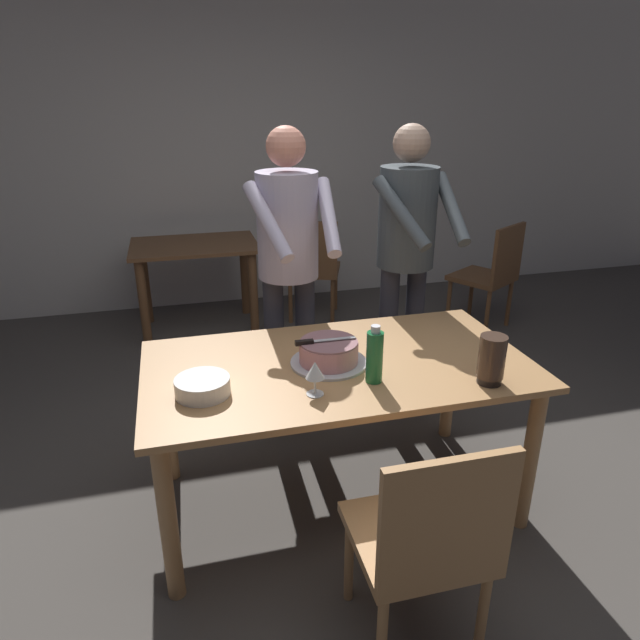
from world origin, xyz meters
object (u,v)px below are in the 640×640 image
at_px(cake_knife, 313,341).
at_px(background_chair_0, 313,265).
at_px(plate_stack, 203,386).
at_px(cake_on_platter, 329,353).
at_px(water_bottle, 375,356).
at_px(background_chair_1, 491,272).
at_px(chair_near_side, 426,539).
at_px(hurricane_lamp, 492,359).
at_px(person_cutting_cake, 289,254).
at_px(wine_glass_near, 315,371).
at_px(person_standing_beside, 407,244).
at_px(main_dining_table, 338,383).
at_px(background_table, 196,263).

height_order(cake_knife, background_chair_0, background_chair_0).
relative_size(cake_knife, plate_stack, 1.23).
relative_size(cake_on_platter, water_bottle, 1.36).
bearing_deg(background_chair_1, plate_stack, -141.96).
height_order(chair_near_side, background_chair_1, same).
relative_size(cake_on_platter, hurricane_lamp, 1.62).
relative_size(cake_on_platter, person_cutting_cake, 0.20).
distance_m(wine_glass_near, person_standing_beside, 1.25).
height_order(plate_stack, wine_glass_near, wine_glass_near).
relative_size(main_dining_table, plate_stack, 7.75).
bearing_deg(hurricane_lamp, person_standing_beside, 87.10).
bearing_deg(chair_near_side, hurricane_lamp, 45.44).
height_order(cake_on_platter, water_bottle, water_bottle).
distance_m(cake_on_platter, background_chair_1, 2.61).
bearing_deg(person_cutting_cake, plate_stack, -123.04).
distance_m(hurricane_lamp, background_chair_0, 2.71).
height_order(person_cutting_cake, background_chair_1, person_cutting_cake).
bearing_deg(wine_glass_near, cake_on_platter, 63.38).
height_order(hurricane_lamp, person_cutting_cake, person_cutting_cake).
xyz_separation_m(main_dining_table, cake_knife, (-0.12, 0.00, 0.22)).
height_order(plate_stack, water_bottle, water_bottle).
distance_m(main_dining_table, background_chair_0, 2.40).
distance_m(wine_glass_near, background_chair_0, 2.70).
bearing_deg(main_dining_table, cake_on_platter, 178.09).
bearing_deg(chair_near_side, person_cutting_cake, 95.23).
bearing_deg(background_chair_1, background_chair_0, 157.33).
bearing_deg(background_chair_0, person_cutting_cake, -108.04).
distance_m(main_dining_table, cake_knife, 0.25).
relative_size(main_dining_table, background_chair_0, 1.89).
bearing_deg(chair_near_side, background_chair_1, 55.75).
bearing_deg(background_chair_0, chair_near_side, -97.30).
bearing_deg(chair_near_side, plate_stack, 133.19).
xyz_separation_m(hurricane_lamp, background_chair_0, (-0.08, 2.69, -0.37)).
height_order(person_cutting_cake, person_standing_beside, same).
xyz_separation_m(water_bottle, background_chair_0, (0.37, 2.55, -0.37)).
bearing_deg(background_table, background_chair_1, -14.31).
bearing_deg(chair_near_side, cake_on_platter, 97.06).
bearing_deg(person_cutting_cake, cake_knife, -93.21).
bearing_deg(chair_near_side, main_dining_table, 94.12).
bearing_deg(background_table, person_cutting_cake, -75.85).
bearing_deg(background_table, wine_glass_near, -82.66).
height_order(main_dining_table, cake_on_platter, cake_on_platter).
relative_size(cake_knife, hurricane_lamp, 1.29).
bearing_deg(chair_near_side, person_standing_beside, 70.54).
xyz_separation_m(main_dining_table, wine_glass_near, (-0.17, -0.25, 0.20)).
bearing_deg(wine_glass_near, person_standing_beside, 50.88).
xyz_separation_m(person_cutting_cake, background_table, (-0.43, 1.70, -0.50)).
relative_size(wine_glass_near, background_chair_0, 0.16).
distance_m(main_dining_table, person_standing_beside, 1.02).
bearing_deg(background_chair_1, person_standing_beside, -138.97).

